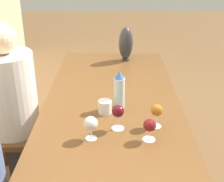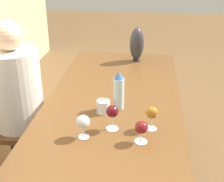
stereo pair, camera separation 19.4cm
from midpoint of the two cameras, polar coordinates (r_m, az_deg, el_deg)
dining_table at (r=1.84m, az=2.27°, el=-7.56°), size 2.50×0.88×0.74m
water_bottle at (r=1.90m, az=4.15°, el=-0.04°), size 0.07×0.07×0.24m
water_tumbler at (r=1.88m, az=1.33°, el=-2.89°), size 0.08×0.08×0.08m
vase at (r=2.71m, az=6.61°, el=8.48°), size 0.12×0.12×0.29m
wine_glass_0 at (r=1.62m, az=-1.92°, el=-5.87°), size 0.08×0.08×0.13m
wine_glass_1 at (r=1.71m, az=10.54°, el=-4.11°), size 0.07×0.07×0.14m
wine_glass_4 at (r=1.61m, az=8.88°, el=-6.81°), size 0.07×0.07×0.12m
wine_glass_5 at (r=1.69m, az=3.35°, el=-3.99°), size 0.07×0.07×0.14m
chair_far at (r=2.38m, az=-16.03°, el=-4.49°), size 0.44×0.44×1.01m
person_far at (r=2.28m, az=-14.26°, el=-1.89°), size 0.36×0.36×1.23m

